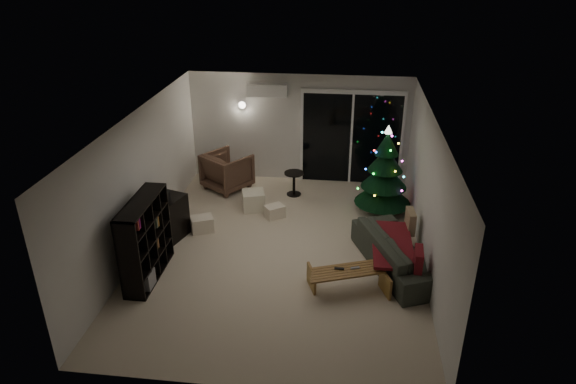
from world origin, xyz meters
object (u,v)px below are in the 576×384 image
bookshelf (135,239)px  media_cabinet (157,226)px  sofa (397,252)px  christmas_tree (385,170)px  armchair (227,171)px  coffee_table (348,280)px

bookshelf → media_cabinet: bookshelf is taller
sofa → bookshelf: bearing=77.9°
sofa → christmas_tree: christmas_tree is taller
armchair → sofa: armchair is taller
armchair → media_cabinet: bearing=110.8°
sofa → armchair: bearing=30.0°
bookshelf → media_cabinet: size_ratio=1.06×
media_cabinet → christmas_tree: (4.14, 1.87, 0.52)m
sofa → coffee_table: bearing=110.9°
bookshelf → sofa: bookshelf is taller
armchair → christmas_tree: (3.45, -0.75, 0.52)m
bookshelf → armchair: bookshelf is taller
sofa → christmas_tree: size_ratio=1.14×
sofa → coffee_table: (-0.82, -0.76, -0.12)m
media_cabinet → sofa: (4.30, -0.20, -0.10)m
bookshelf → armchair: 3.64m
bookshelf → coffee_table: bearing=9.8°
christmas_tree → armchair: bearing=167.7°
media_cabinet → coffee_table: (3.48, -0.97, -0.22)m
bookshelf → christmas_tree: bearing=44.3°
christmas_tree → bookshelf: bearing=-145.8°
armchair → coffee_table: size_ratio=0.75×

